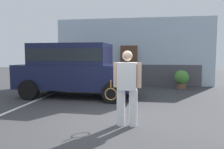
# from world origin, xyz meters

# --- Properties ---
(ground_plane) EXTENTS (40.00, 40.00, 0.00)m
(ground_plane) POSITION_xyz_m (0.00, 0.00, 0.00)
(ground_plane) COLOR #38383A
(parking_stripe_0) EXTENTS (0.12, 4.40, 0.01)m
(parking_stripe_0) POSITION_xyz_m (-3.12, 1.50, 0.00)
(parking_stripe_0) COLOR silver
(parking_stripe_0) RESTS_ON ground_plane
(house_frontage) EXTENTS (8.32, 0.40, 3.54)m
(house_frontage) POSITION_xyz_m (-0.00, 6.65, 1.67)
(house_frontage) COLOR silver
(house_frontage) RESTS_ON ground_plane
(parked_suv) EXTENTS (4.65, 2.27, 2.05)m
(parked_suv) POSITION_xyz_m (-1.97, 2.99, 1.15)
(parked_suv) COLOR #141938
(parked_suv) RESTS_ON ground_plane
(tennis_player_man) EXTENTS (0.90, 0.29, 1.73)m
(tennis_player_man) POSITION_xyz_m (0.35, -0.23, 0.90)
(tennis_player_man) COLOR white
(tennis_player_man) RESTS_ON ground_plane
(potted_plant_by_porch) EXTENTS (0.67, 0.67, 0.89)m
(potted_plant_by_porch) POSITION_xyz_m (2.40, 5.60, 0.49)
(potted_plant_by_porch) COLOR brown
(potted_plant_by_porch) RESTS_ON ground_plane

